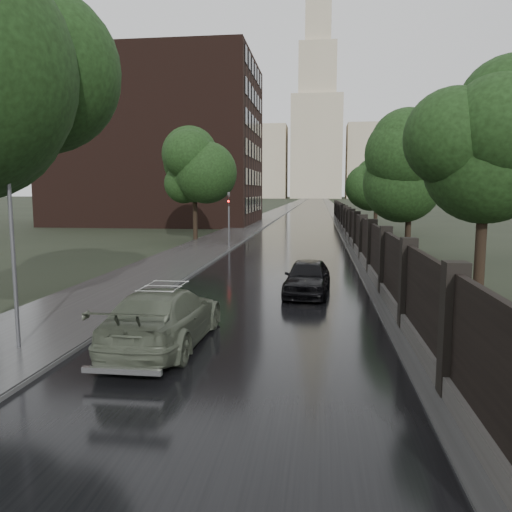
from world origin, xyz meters
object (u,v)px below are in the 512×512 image
object	(u,v)px
volga_sedan	(164,317)
tree_right_a	(485,164)
tree_right_b	(410,176)
car_right_near	(307,277)
tree_right_c	(377,182)
traffic_light	(229,215)
tree_left_far	(195,176)
lamp_post	(13,247)

from	to	relation	value
volga_sedan	tree_right_a	bearing A→B (deg)	-149.28
tree_right_a	tree_right_b	bearing A→B (deg)	90.00
tree_right_b	car_right_near	world-z (taller)	tree_right_b
tree_right_a	car_right_near	distance (m)	7.43
tree_right_c	car_right_near	world-z (taller)	tree_right_c
traffic_light	volga_sedan	world-z (taller)	traffic_light
tree_left_far	traffic_light	distance (m)	6.84
tree_left_far	lamp_post	bearing A→B (deg)	-84.79
tree_right_a	volga_sedan	xyz separation A→B (m)	(-9.48, -5.41, -4.18)
tree_right_b	lamp_post	size ratio (longest dim) A/B	1.37
tree_right_a	tree_right_b	world-z (taller)	same
lamp_post	tree_right_a	bearing A→B (deg)	26.74
car_right_near	tree_right_b	bearing A→B (deg)	68.50
tree_right_a	traffic_light	bearing A→B (deg)	124.77
tree_right_a	tree_right_c	bearing A→B (deg)	90.00
volga_sedan	car_right_near	distance (m)	7.81
tree_right_a	tree_right_c	size ratio (longest dim) A/B	1.00
tree_right_a	car_right_near	size ratio (longest dim) A/B	1.70
tree_right_b	car_right_near	xyz separation A→B (m)	(-5.90, -12.47, -4.25)
tree_right_b	tree_right_c	bearing A→B (deg)	90.00
volga_sedan	car_right_near	bearing A→B (deg)	-116.29
tree_right_b	volga_sedan	size ratio (longest dim) A/B	1.33
tree_right_c	traffic_light	size ratio (longest dim) A/B	1.75
tree_left_far	lamp_post	world-z (taller)	tree_left_far
tree_right_a	car_right_near	world-z (taller)	tree_right_a
tree_right_c	lamp_post	world-z (taller)	tree_right_c
tree_left_far	tree_right_a	bearing A→B (deg)	-54.83
tree_right_a	lamp_post	world-z (taller)	tree_right_a
tree_right_b	traffic_light	xyz separation A→B (m)	(-11.80, 2.99, -2.55)
traffic_light	volga_sedan	bearing A→B (deg)	-84.09
tree_right_a	tree_right_c	world-z (taller)	same
tree_left_far	traffic_light	xyz separation A→B (m)	(3.70, -5.01, -2.84)
tree_left_far	car_right_near	size ratio (longest dim) A/B	1.79
lamp_post	traffic_light	size ratio (longest dim) A/B	1.28
lamp_post	traffic_light	distance (m)	23.52
tree_right_b	tree_right_a	bearing A→B (deg)	-90.00
tree_right_a	lamp_post	xyz separation A→B (m)	(-12.90, -6.50, -2.28)
lamp_post	traffic_light	bearing A→B (deg)	87.32
tree_right_c	traffic_light	xyz separation A→B (m)	(-11.80, -15.01, -2.55)
tree_left_far	lamp_post	xyz separation A→B (m)	(2.60, -28.50, -2.57)
tree_right_a	tree_right_c	distance (m)	32.00
tree_right_b	lamp_post	bearing A→B (deg)	-122.18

